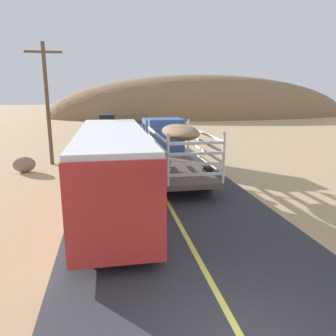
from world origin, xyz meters
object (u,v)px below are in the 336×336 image
object	(u,v)px
bus	(113,168)
car_far	(107,121)
livestock_truck	(169,140)
power_pole_mid	(47,101)
boulder_near_shoulder	(24,164)

from	to	relation	value
bus	car_far	xyz separation A→B (m)	(-0.25, 29.04, -0.66)
livestock_truck	bus	size ratio (longest dim) A/B	0.97
livestock_truck	car_far	world-z (taller)	livestock_truck
car_far	power_pole_mid	distance (m)	20.12
bus	power_pole_mid	bearing A→B (deg)	112.06
power_pole_mid	bus	bearing A→B (deg)	-67.94
car_far	boulder_near_shoulder	world-z (taller)	car_far
livestock_truck	boulder_near_shoulder	size ratio (longest dim) A/B	7.51
power_pole_mid	car_far	bearing A→B (deg)	79.61
boulder_near_shoulder	bus	bearing A→B (deg)	-55.80
car_far	bus	bearing A→B (deg)	-89.51
car_far	power_pole_mid	world-z (taller)	power_pole_mid
bus	livestock_truck	bearing A→B (deg)	62.79
car_far	boulder_near_shoulder	distance (m)	22.08
boulder_near_shoulder	car_far	bearing A→B (deg)	77.30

